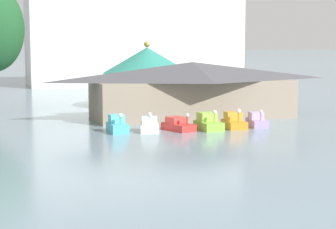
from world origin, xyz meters
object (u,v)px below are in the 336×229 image
at_px(pedal_boat_orange, 234,122).
at_px(pedal_boat_lavender, 257,121).
at_px(pedal_boat_cyan, 117,125).
at_px(pedal_boat_white, 150,126).
at_px(boathouse, 192,88).
at_px(background_building_block, 133,25).
at_px(green_roof_pavilion, 147,74).
at_px(pedal_boat_red, 178,125).
at_px(pedal_boat_lime, 208,123).

bearing_deg(pedal_boat_orange, pedal_boat_lavender, 101.28).
bearing_deg(pedal_boat_cyan, pedal_boat_lavender, 86.42).
distance_m(pedal_boat_white, boathouse, 10.33).
height_order(boathouse, background_building_block, background_building_block).
relative_size(pedal_boat_lavender, green_roof_pavilion, 0.29).
distance_m(pedal_boat_cyan, pedal_boat_orange, 10.05).
relative_size(pedal_boat_cyan, boathouse, 0.12).
height_order(pedal_boat_red, green_roof_pavilion, green_roof_pavilion).
bearing_deg(pedal_boat_cyan, pedal_boat_white, 77.70).
height_order(pedal_boat_lime, pedal_boat_lavender, pedal_boat_lime).
distance_m(pedal_boat_white, pedal_boat_lime, 4.99).
distance_m(pedal_boat_cyan, pedal_boat_lavender, 12.32).
xyz_separation_m(pedal_boat_red, green_roof_pavilion, (2.41, 18.00, 3.39)).
distance_m(pedal_boat_lime, pedal_boat_lavender, 4.79).
xyz_separation_m(pedal_boat_white, pedal_boat_lavender, (9.73, 0.12, -0.00)).
relative_size(pedal_boat_white, pedal_boat_lavender, 0.90).
height_order(boathouse, green_roof_pavilion, green_roof_pavilion).
distance_m(pedal_boat_lime, pedal_boat_orange, 2.50).
distance_m(pedal_boat_cyan, background_building_block, 59.85).
bearing_deg(pedal_boat_lime, green_roof_pavilion, 175.96).
height_order(pedal_boat_cyan, green_roof_pavilion, green_roof_pavilion).
bearing_deg(background_building_block, pedal_boat_white, -102.97).
bearing_deg(pedal_boat_red, background_building_block, 150.54).
bearing_deg(pedal_boat_white, pedal_boat_orange, 104.04).
bearing_deg(boathouse, pedal_boat_white, -130.47).
relative_size(pedal_boat_white, boathouse, 0.13).
distance_m(pedal_boat_lime, boathouse, 8.53).
bearing_deg(background_building_block, pedal_boat_orange, -95.72).
distance_m(pedal_boat_orange, background_building_block, 58.60).
bearing_deg(pedal_boat_white, pedal_boat_lime, 100.01).
distance_m(pedal_boat_red, green_roof_pavilion, 18.48).
height_order(pedal_boat_white, boathouse, boathouse).
xyz_separation_m(pedal_boat_white, pedal_boat_lime, (4.97, -0.43, 0.08)).
xyz_separation_m(pedal_boat_lavender, boathouse, (-3.21, 7.53, 2.35)).
bearing_deg(boathouse, pedal_boat_lavender, -66.94).
xyz_separation_m(pedal_boat_lavender, green_roof_pavilion, (-4.84, 18.00, 3.34)).
height_order(pedal_boat_cyan, pedal_boat_red, pedal_boat_cyan).
distance_m(pedal_boat_white, pedal_boat_red, 2.48).
bearing_deg(pedal_boat_white, background_building_block, -178.07).
distance_m(pedal_boat_white, green_roof_pavilion, 19.06).
xyz_separation_m(pedal_boat_orange, background_building_block, (5.75, 57.42, 10.21)).
bearing_deg(pedal_boat_red, pedal_boat_white, -106.23).
xyz_separation_m(pedal_boat_red, pedal_boat_lavender, (7.26, 0.01, 0.05)).
xyz_separation_m(boathouse, background_building_block, (6.67, 49.65, 7.92)).
relative_size(pedal_boat_orange, green_roof_pavilion, 0.28).
relative_size(pedal_boat_lavender, background_building_block, 0.08).
bearing_deg(pedal_boat_lavender, background_building_block, -173.38).
relative_size(green_roof_pavilion, background_building_block, 0.26).
distance_m(pedal_boat_cyan, pedal_boat_white, 2.62).
height_order(pedal_boat_orange, pedal_boat_lavender, pedal_boat_orange).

